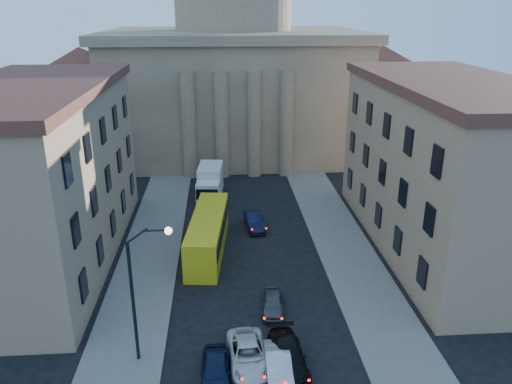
# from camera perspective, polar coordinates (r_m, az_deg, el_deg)

# --- Properties ---
(sidewalk_left) EXTENTS (5.00, 60.00, 0.15)m
(sidewalk_left) POSITION_cam_1_polar(r_m,az_deg,el_deg) (41.10, -12.62, -9.39)
(sidewalk_left) COLOR #63605A
(sidewalk_left) RESTS_ON ground
(sidewalk_right) EXTENTS (5.00, 60.00, 0.15)m
(sidewalk_right) POSITION_cam_1_polar(r_m,az_deg,el_deg) (42.00, 11.24, -8.58)
(sidewalk_right) COLOR #63605A
(sidewalk_right) RESTS_ON ground
(church) EXTENTS (68.02, 28.76, 36.60)m
(church) POSITION_cam_1_polar(r_m,az_deg,el_deg) (73.23, -2.53, 13.99)
(church) COLOR #756048
(church) RESTS_ON ground
(building_left) EXTENTS (11.60, 26.60, 14.70)m
(building_left) POSITION_cam_1_polar(r_m,az_deg,el_deg) (43.86, -23.72, 1.78)
(building_left) COLOR #9C7A5C
(building_left) RESTS_ON ground
(building_right) EXTENTS (11.60, 26.60, 14.70)m
(building_right) POSITION_cam_1_polar(r_m,az_deg,el_deg) (45.54, 20.97, 2.82)
(building_right) COLOR #9C7A5C
(building_right) RESTS_ON ground
(street_lamp) EXTENTS (2.62, 0.44, 8.83)m
(street_lamp) POSITION_cam_1_polar(r_m,az_deg,el_deg) (29.73, -13.03, -10.25)
(street_lamp) COLOR black
(street_lamp) RESTS_ON ground
(car_left_near) EXTENTS (1.73, 4.23, 1.44)m
(car_left_near) POSITION_cam_1_polar(r_m,az_deg,el_deg) (30.30, -4.66, -19.66)
(car_left_near) COLOR black
(car_left_near) RESTS_ON ground
(car_right_near) EXTENTS (1.47, 4.17, 1.37)m
(car_right_near) POSITION_cam_1_polar(r_m,az_deg,el_deg) (30.62, 2.55, -19.17)
(car_right_near) COLOR #B7BABF
(car_right_near) RESTS_ON ground
(car_left_mid) EXTENTS (2.57, 5.02, 1.36)m
(car_left_mid) POSITION_cam_1_polar(r_m,az_deg,el_deg) (31.36, -0.93, -18.06)
(car_left_mid) COLOR silver
(car_left_mid) RESTS_ON ground
(car_right_mid) EXTENTS (2.37, 5.07, 1.43)m
(car_right_mid) POSITION_cam_1_polar(r_m,az_deg,el_deg) (31.23, 3.65, -18.21)
(car_right_mid) COLOR black
(car_right_mid) RESTS_ON ground
(car_right_far) EXTENTS (1.84, 3.83, 1.26)m
(car_right_far) POSITION_cam_1_polar(r_m,az_deg,el_deg) (35.90, 1.94, -12.58)
(car_right_far) COLOR #434448
(car_right_far) RESTS_ON ground
(car_right_distant) EXTENTS (2.00, 4.57, 1.46)m
(car_right_distant) POSITION_cam_1_polar(r_m,az_deg,el_deg) (48.21, -0.19, -3.32)
(car_right_distant) COLOR black
(car_right_distant) RESTS_ON ground
(city_bus) EXTENTS (3.75, 11.78, 3.26)m
(city_bus) POSITION_cam_1_polar(r_m,az_deg,el_deg) (43.63, -5.51, -4.62)
(city_bus) COLOR yellow
(city_bus) RESTS_ON ground
(box_truck) EXTENTS (3.00, 6.54, 3.50)m
(box_truck) POSITION_cam_1_polar(r_m,az_deg,el_deg) (55.66, -5.29, 0.96)
(box_truck) COLOR silver
(box_truck) RESTS_ON ground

